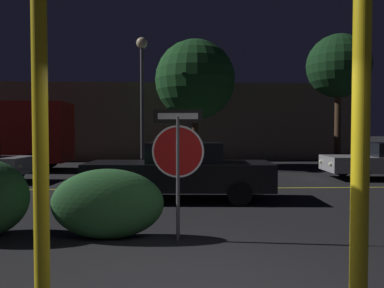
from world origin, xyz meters
name	(u,v)px	position (x,y,z in m)	size (l,w,h in m)	color
road_center_stripe	(183,189)	(0.00, 7.81, 0.00)	(37.42, 0.12, 0.01)	gold
stop_sign	(178,151)	(-0.21, 2.17, 1.50)	(0.86, 0.13, 2.18)	#4C4C51
yellow_pole_left	(40,135)	(-1.60, -0.18, 1.77)	(0.15, 0.15, 3.55)	yellow
yellow_pole_right	(360,162)	(1.50, -0.55, 1.52)	(0.17, 0.17, 3.05)	yellow
hedge_bush_2	(108,204)	(-1.39, 2.32, 0.59)	(1.90, 0.73, 1.19)	#2D6633
passing_car_2	(180,171)	(-0.12, 5.88, 0.76)	(5.01, 2.05, 1.52)	black
delivery_truck	(2,135)	(-8.30, 13.74, 1.65)	(6.17, 2.63, 3.16)	maroon
street_lamp	(142,77)	(-1.79, 13.49, 4.32)	(0.52, 0.52, 6.16)	#4C4C51
tree_0	(195,80)	(0.77, 15.39, 4.47)	(4.13, 4.13, 6.54)	#422D1E
tree_1	(338,67)	(8.07, 14.84, 5.12)	(3.21, 3.21, 6.76)	#422D1E
building_backdrop	(139,123)	(-2.69, 21.20, 2.41)	(28.72, 4.48, 4.82)	#6B5B4C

